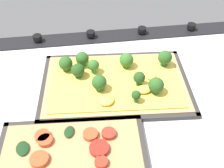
{
  "coord_description": "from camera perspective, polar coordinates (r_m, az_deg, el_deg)",
  "views": [
    {
      "loc": [
        12.03,
        44.88,
        51.25
      ],
      "look_at": [
        5.62,
        -2.02,
        6.53
      ],
      "focal_mm": 43.75,
      "sensor_mm": 36.0,
      "label": 1
    }
  ],
  "objects": [
    {
      "name": "broccoli_pizza",
      "position": [
        0.73,
        0.64,
        1.07
      ],
      "size": [
        38.74,
        26.16,
        6.06
      ],
      "color": "tan",
      "rests_on": "baking_tray_front"
    },
    {
      "name": "ground_plane",
      "position": [
        0.7,
        4.79,
        -5.46
      ],
      "size": [
        86.19,
        70.77,
        3.0
      ],
      "primitive_type": "cube",
      "color": "silver"
    },
    {
      "name": "stove_control_panel",
      "position": [
        0.93,
        0.96,
        10.24
      ],
      "size": [
        82.74,
        7.0,
        2.6
      ],
      "color": "black",
      "rests_on": "ground_plane"
    },
    {
      "name": "baking_tray_front",
      "position": [
        0.74,
        0.67,
        -0.18
      ],
      "size": [
        41.31,
        28.73,
        1.3
      ],
      "color": "#33302D",
      "rests_on": "ground_plane"
    },
    {
      "name": "veggie_pizza_back",
      "position": [
        0.59,
        -8.55,
        -15.82
      ],
      "size": [
        30.91,
        22.99,
        1.9
      ],
      "color": "tan",
      "rests_on": "baking_tray_back"
    },
    {
      "name": "baking_tray_back",
      "position": [
        0.59,
        -8.43,
        -16.52
      ],
      "size": [
        33.46,
        25.54,
        1.3
      ],
      "color": "#33302D",
      "rests_on": "ground_plane"
    }
  ]
}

